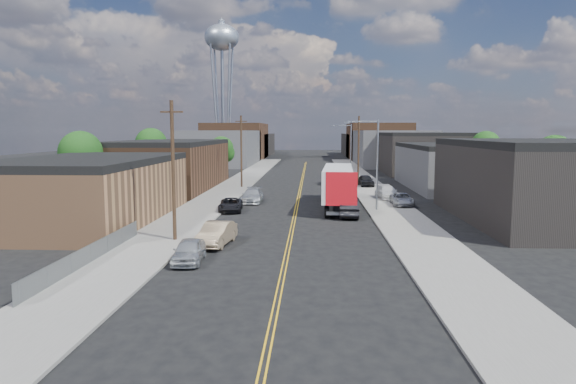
# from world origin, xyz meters

# --- Properties ---
(ground) EXTENTS (260.00, 260.00, 0.00)m
(ground) POSITION_xyz_m (0.00, 60.00, 0.00)
(ground) COLOR black
(ground) RESTS_ON ground
(centerline) EXTENTS (0.32, 120.00, 0.01)m
(centerline) POSITION_xyz_m (0.00, 45.00, 0.01)
(centerline) COLOR gold
(centerline) RESTS_ON ground
(sidewalk_left) EXTENTS (5.00, 140.00, 0.15)m
(sidewalk_left) POSITION_xyz_m (-9.50, 45.00, 0.07)
(sidewalk_left) COLOR slate
(sidewalk_left) RESTS_ON ground
(sidewalk_right) EXTENTS (5.00, 140.00, 0.15)m
(sidewalk_right) POSITION_xyz_m (9.50, 45.00, 0.07)
(sidewalk_right) COLOR slate
(sidewalk_right) RESTS_ON ground
(warehouse_tan) EXTENTS (12.00, 22.00, 5.60)m
(warehouse_tan) POSITION_xyz_m (-18.00, 18.00, 2.80)
(warehouse_tan) COLOR #8F6242
(warehouse_tan) RESTS_ON ground
(warehouse_brown) EXTENTS (12.00, 26.00, 6.60)m
(warehouse_brown) POSITION_xyz_m (-18.00, 44.00, 3.30)
(warehouse_brown) COLOR #482D1D
(warehouse_brown) RESTS_ON ground
(industrial_right_a) EXTENTS (14.00, 22.00, 7.10)m
(industrial_right_a) POSITION_xyz_m (21.99, 20.00, 3.55)
(industrial_right_a) COLOR black
(industrial_right_a) RESTS_ON ground
(industrial_right_b) EXTENTS (14.00, 24.00, 6.10)m
(industrial_right_b) POSITION_xyz_m (22.00, 46.00, 3.05)
(industrial_right_b) COLOR #3B3B3D
(industrial_right_b) RESTS_ON ground
(industrial_right_c) EXTENTS (14.00, 22.00, 7.60)m
(industrial_right_c) POSITION_xyz_m (22.00, 72.00, 3.80)
(industrial_right_c) COLOR black
(industrial_right_c) RESTS_ON ground
(skyline_left_a) EXTENTS (16.00, 30.00, 8.00)m
(skyline_left_a) POSITION_xyz_m (-20.00, 95.00, 4.00)
(skyline_left_a) COLOR #3B3B3D
(skyline_left_a) RESTS_ON ground
(skyline_right_a) EXTENTS (16.00, 30.00, 8.00)m
(skyline_right_a) POSITION_xyz_m (20.00, 95.00, 4.00)
(skyline_right_a) COLOR #3B3B3D
(skyline_right_a) RESTS_ON ground
(skyline_left_b) EXTENTS (16.00, 26.00, 10.00)m
(skyline_left_b) POSITION_xyz_m (-20.00, 120.00, 5.00)
(skyline_left_b) COLOR #482D1D
(skyline_left_b) RESTS_ON ground
(skyline_right_b) EXTENTS (16.00, 26.00, 10.00)m
(skyline_right_b) POSITION_xyz_m (20.00, 120.00, 5.00)
(skyline_right_b) COLOR #482D1D
(skyline_right_b) RESTS_ON ground
(skyline_left_c) EXTENTS (16.00, 40.00, 7.00)m
(skyline_left_c) POSITION_xyz_m (-20.00, 140.00, 3.50)
(skyline_left_c) COLOR black
(skyline_left_c) RESTS_ON ground
(skyline_right_c) EXTENTS (16.00, 40.00, 7.00)m
(skyline_right_c) POSITION_xyz_m (20.00, 140.00, 3.50)
(skyline_right_c) COLOR black
(skyline_right_c) RESTS_ON ground
(water_tower) EXTENTS (9.00, 9.00, 36.90)m
(water_tower) POSITION_xyz_m (-22.00, 110.00, 30.65)
(water_tower) COLOR gray
(water_tower) RESTS_ON ground
(streetlight_near) EXTENTS (3.39, 0.25, 9.00)m
(streetlight_near) POSITION_xyz_m (7.60, 25.00, 5.33)
(streetlight_near) COLOR gray
(streetlight_near) RESTS_ON ground
(streetlight_far) EXTENTS (3.39, 0.25, 9.00)m
(streetlight_far) POSITION_xyz_m (7.60, 60.00, 5.33)
(streetlight_far) COLOR gray
(streetlight_far) RESTS_ON ground
(utility_pole_left_near) EXTENTS (1.60, 0.26, 10.00)m
(utility_pole_left_near) POSITION_xyz_m (-8.20, 10.00, 5.14)
(utility_pole_left_near) COLOR black
(utility_pole_left_near) RESTS_ON ground
(utility_pole_left_far) EXTENTS (1.60, 0.26, 10.00)m
(utility_pole_left_far) POSITION_xyz_m (-8.20, 45.00, 5.14)
(utility_pole_left_far) COLOR black
(utility_pole_left_far) RESTS_ON ground
(utility_pole_right) EXTENTS (1.60, 0.26, 10.00)m
(utility_pole_right) POSITION_xyz_m (8.20, 48.00, 5.14)
(utility_pole_right) COLOR black
(utility_pole_right) RESTS_ON ground
(chainlink_fence) EXTENTS (0.05, 16.00, 1.22)m
(chainlink_fence) POSITION_xyz_m (-11.50, 3.50, 0.66)
(chainlink_fence) COLOR slate
(chainlink_fence) RESTS_ON ground
(tree_left_near) EXTENTS (4.85, 4.76, 7.91)m
(tree_left_near) POSITION_xyz_m (-23.94, 30.00, 5.18)
(tree_left_near) COLOR black
(tree_left_near) RESTS_ON ground
(tree_left_mid) EXTENTS (5.10, 5.04, 8.37)m
(tree_left_mid) POSITION_xyz_m (-23.94, 55.00, 5.48)
(tree_left_mid) COLOR black
(tree_left_mid) RESTS_ON ground
(tree_left_far) EXTENTS (4.35, 4.20, 6.97)m
(tree_left_far) POSITION_xyz_m (-13.94, 62.00, 4.57)
(tree_left_far) COLOR black
(tree_left_far) RESTS_ON ground
(tree_right_near) EXTENTS (4.60, 4.48, 7.44)m
(tree_right_near) POSITION_xyz_m (30.06, 36.00, 4.87)
(tree_right_near) COLOR black
(tree_right_near) RESTS_ON ground
(tree_right_far) EXTENTS (4.85, 4.76, 7.91)m
(tree_right_far) POSITION_xyz_m (30.06, 60.00, 5.18)
(tree_right_far) COLOR black
(tree_right_far) RESTS_ON ground
(semi_truck) EXTENTS (3.53, 16.46, 4.28)m
(semi_truck) POSITION_xyz_m (4.20, 27.62, 2.44)
(semi_truck) COLOR #BCBCBC
(semi_truck) RESTS_ON ground
(car_left_a) EXTENTS (1.92, 4.25, 1.42)m
(car_left_a) POSITION_xyz_m (-5.79, 4.22, 0.71)
(car_left_a) COLOR silver
(car_left_a) RESTS_ON ground
(car_left_b) EXTENTS (2.27, 5.01, 1.59)m
(car_left_b) POSITION_xyz_m (-5.00, 9.01, 0.80)
(car_left_b) COLOR #927C5F
(car_left_b) RESTS_ON ground
(car_left_c) EXTENTS (2.62, 4.93, 1.32)m
(car_left_c) POSITION_xyz_m (-6.40, 23.95, 0.66)
(car_left_c) COLOR black
(car_left_c) RESTS_ON ground
(car_left_d) EXTENTS (2.15, 5.26, 1.52)m
(car_left_d) POSITION_xyz_m (-5.00, 30.34, 0.76)
(car_left_d) COLOR #B8BCBD
(car_left_d) RESTS_ON ground
(car_right_oncoming) EXTENTS (1.95, 5.04, 1.64)m
(car_right_oncoming) POSITION_xyz_m (5.00, 21.22, 0.82)
(car_right_oncoming) COLOR black
(car_right_oncoming) RESTS_ON ground
(car_right_lot_a) EXTENTS (2.29, 4.70, 1.29)m
(car_right_lot_a) POSITION_xyz_m (11.00, 27.98, 0.79)
(car_right_lot_a) COLOR #A8AAAD
(car_right_lot_a) RESTS_ON sidewalk_right
(car_right_lot_b) EXTENTS (2.64, 5.24, 1.46)m
(car_right_lot_b) POSITION_xyz_m (10.24, 33.37, 0.88)
(car_right_lot_b) COLOR silver
(car_right_lot_b) RESTS_ON sidewalk_right
(car_right_lot_c) EXTENTS (2.24, 4.79, 1.59)m
(car_right_lot_c) POSITION_xyz_m (9.19, 46.86, 0.94)
(car_right_lot_c) COLOR black
(car_right_lot_c) RESTS_ON sidewalk_right
(car_ahead_truck) EXTENTS (3.14, 6.05, 1.63)m
(car_ahead_truck) POSITION_xyz_m (4.50, 50.66, 0.82)
(car_ahead_truck) COLOR black
(car_ahead_truck) RESTS_ON ground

